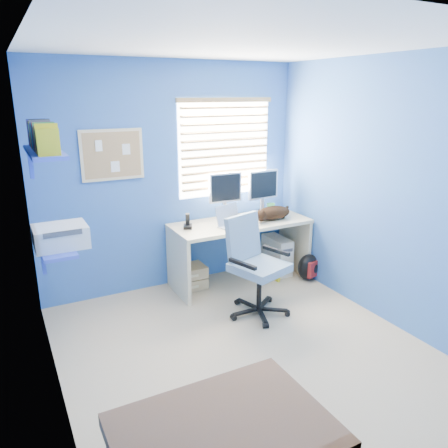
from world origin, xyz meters
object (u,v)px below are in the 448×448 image
laptop (235,217)px  cat (273,213)px  office_chair (255,278)px  desk (240,252)px  tower_pc (277,255)px

laptop → cat: size_ratio=0.76×
laptop → office_chair: bearing=-116.1°
laptop → cat: (0.54, 0.06, -0.03)m
desk → cat: (0.39, -0.09, 0.45)m
cat → tower_pc: size_ratio=0.97×
cat → office_chair: size_ratio=0.44×
desk → office_chair: bearing=-108.2°
desk → office_chair: (-0.24, -0.73, 0.00)m
desk → cat: bearing=-12.7°
desk → laptop: size_ratio=4.84×
laptop → tower_pc: laptop is taller
tower_pc → office_chair: size_ratio=0.45×
desk → cat: size_ratio=3.68×
laptop → office_chair: office_chair is taller
tower_pc → office_chair: 1.11m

